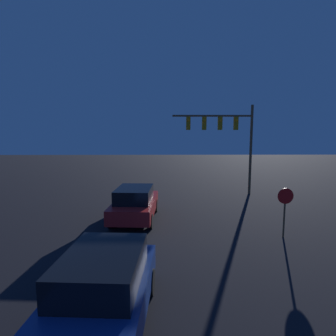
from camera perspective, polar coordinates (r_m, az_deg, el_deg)
car_near at (r=6.28m, az=-14.30°, el=-24.63°), size 2.15×4.47×1.63m
car_far at (r=13.07m, az=-7.19°, el=-7.54°), size 2.14×4.47×1.63m
traffic_signal_mast at (r=18.69m, az=12.52°, el=7.67°), size 5.57×0.30×6.22m
stop_sign at (r=11.58m, az=24.12°, el=-7.12°), size 0.63×0.07×2.04m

